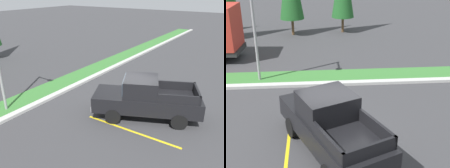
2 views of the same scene
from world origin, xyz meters
TOP-DOWN VIEW (x-y plane):
  - ground_plane at (0.00, 0.00)m, footprint 120.00×120.00m
  - parking_line_near at (-1.72, -0.71)m, footprint 0.12×4.80m
  - parking_line_far at (1.38, -0.71)m, footprint 0.12×4.80m
  - curb_strip at (0.00, 5.00)m, footprint 56.00×0.40m
  - grass_median at (0.00, 6.10)m, footprint 56.00×1.80m
  - pickup_truck_main at (-0.19, -0.67)m, footprint 3.84×5.53m

SIDE VIEW (x-z plane):
  - ground_plane at x=0.00m, z-range 0.00..0.00m
  - parking_line_near at x=-1.72m, z-range 0.00..0.01m
  - parking_line_far at x=1.38m, z-range 0.00..0.01m
  - grass_median at x=0.00m, z-range 0.00..0.06m
  - curb_strip at x=0.00m, z-range 0.00..0.15m
  - pickup_truck_main at x=-0.19m, z-range -0.01..2.09m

